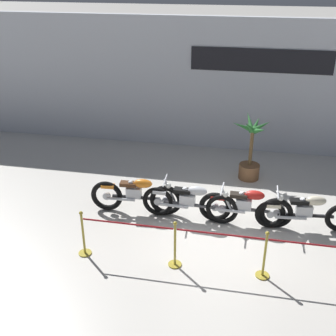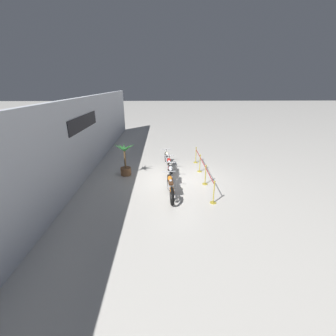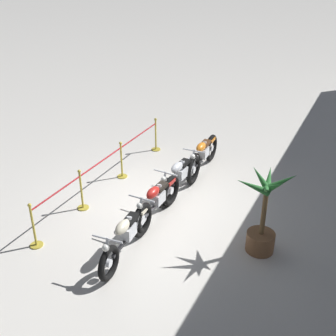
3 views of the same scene
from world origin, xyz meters
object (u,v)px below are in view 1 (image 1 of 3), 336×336
(motorcycle_silver_1, at_px, (190,202))
(stanchion_mid_right, at_px, (264,261))
(motorcycle_cream_3, at_px, (306,212))
(stanchion_far_left, at_px, (155,236))
(stanchion_mid_left, at_px, (175,251))
(potted_palm_left_of_row, at_px, (250,154))
(motorcycle_orange_0, at_px, (136,195))
(motorcycle_red_2, at_px, (246,207))

(motorcycle_silver_1, height_order, stanchion_mid_right, stanchion_mid_right)
(motorcycle_silver_1, xyz_separation_m, motorcycle_cream_3, (2.69, 0.09, -0.03))
(motorcycle_silver_1, relative_size, motorcycle_cream_3, 1.01)
(motorcycle_cream_3, distance_m, stanchion_far_left, 3.65)
(motorcycle_silver_1, height_order, stanchion_mid_left, stanchion_mid_left)
(stanchion_far_left, xyz_separation_m, stanchion_mid_right, (2.18, 0.00, -0.30))
(potted_palm_left_of_row, bearing_deg, stanchion_far_left, -112.92)
(motorcycle_orange_0, relative_size, stanchion_mid_right, 2.17)
(motorcycle_red_2, bearing_deg, motorcycle_cream_3, 2.09)
(potted_palm_left_of_row, bearing_deg, stanchion_mid_left, -108.09)
(stanchion_mid_left, bearing_deg, potted_palm_left_of_row, 71.91)
(motorcycle_orange_0, relative_size, motorcycle_red_2, 1.05)
(motorcycle_cream_3, distance_m, stanchion_mid_right, 2.10)
(motorcycle_orange_0, bearing_deg, stanchion_far_left, -64.13)
(motorcycle_orange_0, distance_m, stanchion_mid_right, 3.58)
(motorcycle_orange_0, bearing_deg, stanchion_mid_right, -30.88)
(motorcycle_orange_0, relative_size, stanchion_far_left, 0.42)
(stanchion_mid_left, bearing_deg, motorcycle_red_2, 53.18)
(motorcycle_red_2, bearing_deg, motorcycle_silver_1, -178.20)
(potted_palm_left_of_row, xyz_separation_m, stanchion_mid_left, (-1.39, -4.26, -0.39))
(motorcycle_red_2, bearing_deg, stanchion_mid_left, -126.82)
(motorcycle_cream_3, bearing_deg, motorcycle_red_2, -177.91)
(potted_palm_left_of_row, height_order, stanchion_mid_right, potted_palm_left_of_row)
(motorcycle_cream_3, xyz_separation_m, stanchion_mid_right, (-0.96, -1.86, -0.10))
(motorcycle_silver_1, distance_m, potted_palm_left_of_row, 2.84)
(motorcycle_silver_1, relative_size, stanchion_mid_right, 2.21)
(potted_palm_left_of_row, distance_m, stanchion_mid_left, 4.49)
(motorcycle_orange_0, distance_m, stanchion_far_left, 2.05)
(motorcycle_silver_1, bearing_deg, motorcycle_cream_3, 1.95)
(motorcycle_red_2, distance_m, stanchion_far_left, 2.54)
(motorcycle_orange_0, height_order, motorcycle_red_2, motorcycle_orange_0)
(motorcycle_red_2, xyz_separation_m, stanchion_mid_left, (-1.36, -1.81, -0.12))
(motorcycle_cream_3, bearing_deg, stanchion_mid_right, -117.17)
(motorcycle_silver_1, bearing_deg, stanchion_mid_right, -45.66)
(motorcycle_orange_0, height_order, stanchion_mid_left, stanchion_mid_left)
(motorcycle_cream_3, distance_m, potted_palm_left_of_row, 2.76)
(motorcycle_red_2, height_order, stanchion_far_left, stanchion_far_left)
(stanchion_far_left, height_order, stanchion_mid_right, same)
(motorcycle_orange_0, xyz_separation_m, stanchion_far_left, (0.89, -1.83, 0.17))
(stanchion_mid_left, xyz_separation_m, stanchion_mid_right, (1.77, 0.00, 0.00))
(motorcycle_silver_1, xyz_separation_m, stanchion_mid_right, (1.73, -1.77, -0.12))
(stanchion_far_left, relative_size, stanchion_mid_right, 5.17)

